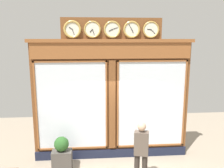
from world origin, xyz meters
name	(u,v)px	position (x,y,z in m)	size (l,w,h in m)	color
shop_facade	(112,98)	(0.00, -0.12, 1.93)	(4.91, 0.42, 4.35)	brown
pedestrian	(141,150)	(-0.64, 1.43, 0.93)	(0.41, 0.31, 1.69)	#312A24
planter_box	(62,160)	(1.49, 0.63, 0.30)	(0.56, 0.36, 0.60)	#4C4742
planter_shrub	(61,144)	(1.49, 0.63, 0.81)	(0.42, 0.42, 0.42)	#285623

